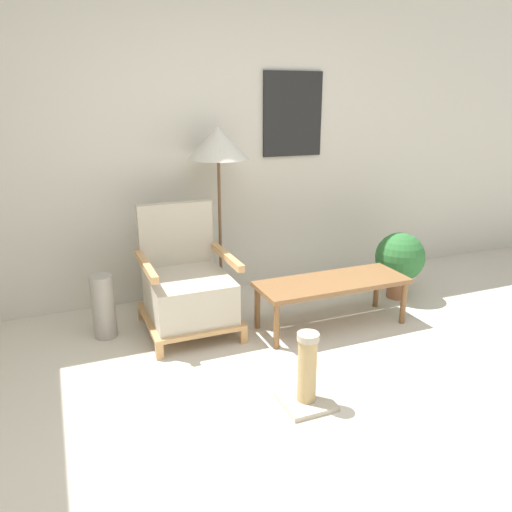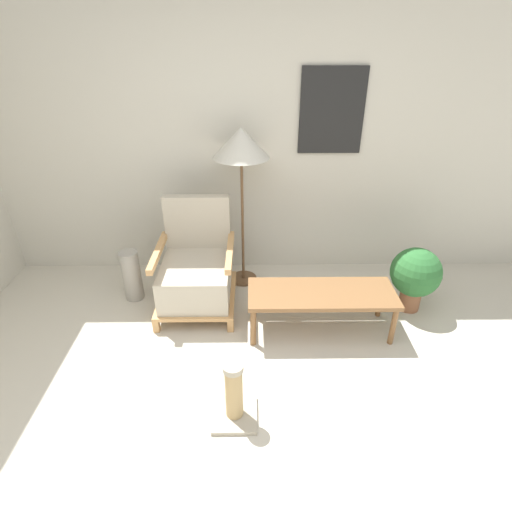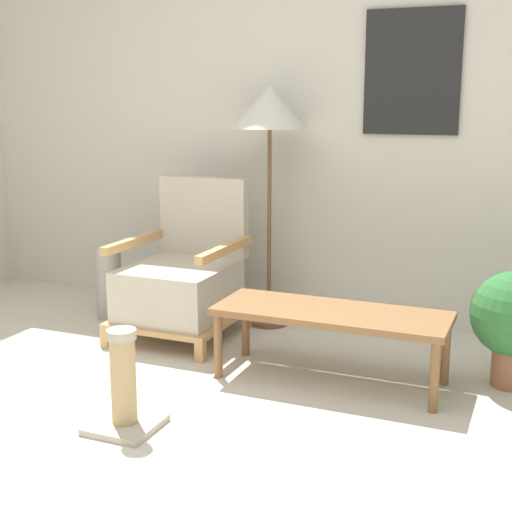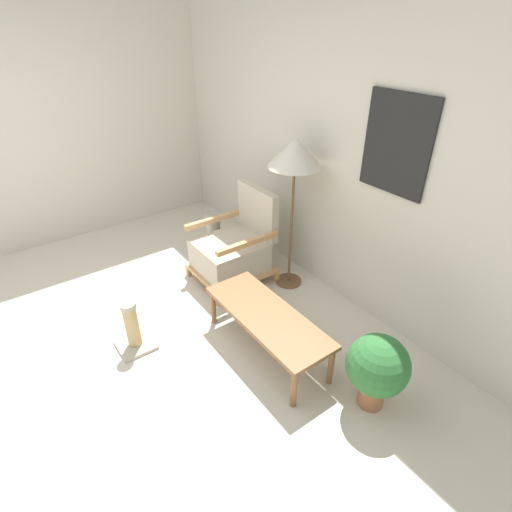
{
  "view_description": "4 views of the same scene",
  "coord_description": "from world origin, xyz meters",
  "px_view_note": "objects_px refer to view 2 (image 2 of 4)",
  "views": [
    {
      "loc": [
        -1.26,
        -1.77,
        1.69
      ],
      "look_at": [
        0.1,
        1.54,
        0.55
      ],
      "focal_mm": 35.0,
      "sensor_mm": 36.0,
      "label": 1
    },
    {
      "loc": [
        0.07,
        -1.3,
        2.16
      ],
      "look_at": [
        0.1,
        1.54,
        0.55
      ],
      "focal_mm": 28.0,
      "sensor_mm": 36.0,
      "label": 2
    },
    {
      "loc": [
        1.58,
        -2.0,
        1.4
      ],
      "look_at": [
        0.1,
        1.54,
        0.55
      ],
      "focal_mm": 50.0,
      "sensor_mm": 36.0,
      "label": 3
    },
    {
      "loc": [
        2.5,
        -0.19,
        2.38
      ],
      "look_at": [
        0.1,
        1.54,
        0.55
      ],
      "focal_mm": 28.0,
      "sensor_mm": 36.0,
      "label": 4
    }
  ],
  "objects_px": {
    "floor_lamp": "(241,148)",
    "coffee_table": "(322,296)",
    "vase": "(132,276)",
    "potted_plant": "(415,274)",
    "armchair": "(196,272)",
    "scratching_post": "(234,398)"
  },
  "relations": [
    {
      "from": "armchair",
      "to": "floor_lamp",
      "type": "height_order",
      "value": "floor_lamp"
    },
    {
      "from": "floor_lamp",
      "to": "potted_plant",
      "type": "height_order",
      "value": "floor_lamp"
    },
    {
      "from": "vase",
      "to": "scratching_post",
      "type": "xyz_separation_m",
      "value": [
        0.97,
        -1.33,
        -0.07
      ]
    },
    {
      "from": "floor_lamp",
      "to": "coffee_table",
      "type": "distance_m",
      "value": 1.39
    },
    {
      "from": "armchair",
      "to": "scratching_post",
      "type": "distance_m",
      "value": 1.28
    },
    {
      "from": "coffee_table",
      "to": "potted_plant",
      "type": "height_order",
      "value": "potted_plant"
    },
    {
      "from": "vase",
      "to": "potted_plant",
      "type": "relative_size",
      "value": 0.81
    },
    {
      "from": "coffee_table",
      "to": "floor_lamp",
      "type": "bearing_deg",
      "value": 129.85
    },
    {
      "from": "coffee_table",
      "to": "scratching_post",
      "type": "distance_m",
      "value": 1.09
    },
    {
      "from": "floor_lamp",
      "to": "coffee_table",
      "type": "bearing_deg",
      "value": -50.15
    },
    {
      "from": "vase",
      "to": "potted_plant",
      "type": "height_order",
      "value": "potted_plant"
    },
    {
      "from": "coffee_table",
      "to": "potted_plant",
      "type": "relative_size",
      "value": 1.99
    },
    {
      "from": "coffee_table",
      "to": "potted_plant",
      "type": "bearing_deg",
      "value": 18.54
    },
    {
      "from": "coffee_table",
      "to": "scratching_post",
      "type": "height_order",
      "value": "scratching_post"
    },
    {
      "from": "floor_lamp",
      "to": "vase",
      "type": "xyz_separation_m",
      "value": [
        -1.0,
        -0.29,
        -1.07
      ]
    },
    {
      "from": "armchair",
      "to": "potted_plant",
      "type": "relative_size",
      "value": 1.58
    },
    {
      "from": "potted_plant",
      "to": "scratching_post",
      "type": "relative_size",
      "value": 1.3
    },
    {
      "from": "floor_lamp",
      "to": "potted_plant",
      "type": "xyz_separation_m",
      "value": [
        1.48,
        -0.48,
        -0.96
      ]
    },
    {
      "from": "armchair",
      "to": "floor_lamp",
      "type": "distance_m",
      "value": 1.12
    },
    {
      "from": "floor_lamp",
      "to": "vase",
      "type": "bearing_deg",
      "value": -163.81
    },
    {
      "from": "armchair",
      "to": "scratching_post",
      "type": "relative_size",
      "value": 2.06
    },
    {
      "from": "potted_plant",
      "to": "armchair",
      "type": "bearing_deg",
      "value": 177.56
    }
  ]
}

